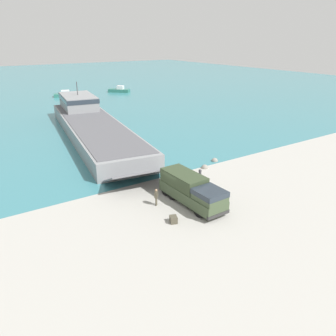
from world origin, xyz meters
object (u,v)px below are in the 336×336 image
(mooring_bollard, at_px, (200,172))
(military_truck, at_px, (192,190))
(moored_boat_a, at_px, (119,90))
(landing_craft, at_px, (91,123))
(soldier_on_ramp, at_px, (156,196))
(moored_boat_b, at_px, (67,94))
(cargo_crate, at_px, (173,219))

(mooring_bollard, bearing_deg, military_truck, -134.83)
(moored_boat_a, bearing_deg, landing_craft, -166.84)
(military_truck, height_order, mooring_bollard, military_truck)
(military_truck, bearing_deg, soldier_on_ramp, -119.48)
(landing_craft, xyz_separation_m, moored_boat_b, (7.76, 37.97, -1.14))
(landing_craft, xyz_separation_m, moored_boat_a, (22.67, 37.25, -1.09))
(soldier_on_ramp, relative_size, moored_boat_a, 0.29)
(moored_boat_b, height_order, mooring_bollard, moored_boat_b)
(military_truck, xyz_separation_m, moored_boat_b, (8.92, 66.93, -0.87))
(soldier_on_ramp, relative_size, moored_boat_b, 0.23)
(military_truck, bearing_deg, mooring_bollard, 133.71)
(moored_boat_a, bearing_deg, moored_boat_b, 131.70)
(soldier_on_ramp, bearing_deg, moored_boat_b, -52.43)
(soldier_on_ramp, height_order, mooring_bollard, soldier_on_ramp)
(landing_craft, distance_m, mooring_bollard, 24.34)
(moored_boat_b, distance_m, mooring_bollard, 62.12)
(moored_boat_a, distance_m, mooring_bollard, 64.12)
(landing_craft, distance_m, soldier_on_ramp, 27.70)
(military_truck, distance_m, cargo_crate, 4.00)
(soldier_on_ramp, bearing_deg, cargo_crate, 131.43)
(mooring_bollard, xyz_separation_m, cargo_crate, (-8.25, -6.81, -0.11))
(mooring_bollard, bearing_deg, moored_boat_a, 72.83)
(mooring_bollard, bearing_deg, moored_boat_b, 86.29)
(landing_craft, relative_size, mooring_bollard, 54.30)
(moored_boat_a, xyz_separation_m, cargo_crate, (-27.18, -68.07, -0.32))
(landing_craft, height_order, soldier_on_ramp, landing_craft)
(moored_boat_a, height_order, mooring_bollard, moored_boat_a)
(mooring_bollard, height_order, cargo_crate, mooring_bollard)
(soldier_on_ramp, relative_size, cargo_crate, 2.37)
(moored_boat_a, height_order, cargo_crate, moored_boat_a)
(soldier_on_ramp, height_order, moored_boat_b, moored_boat_b)
(moored_boat_b, distance_m, cargo_crate, 69.88)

